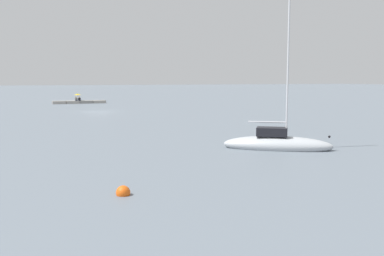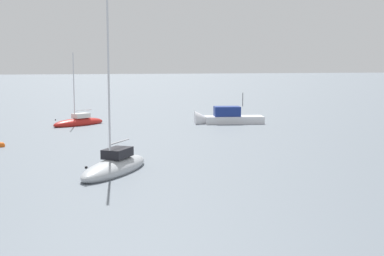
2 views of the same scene
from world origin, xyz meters
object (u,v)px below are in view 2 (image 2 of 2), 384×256
(sailboat_red_near, at_px, (79,122))
(sailboat_grey_far, at_px, (115,167))
(mooring_buoy_near, at_px, (1,146))
(motorboat_white_near, at_px, (223,119))

(sailboat_red_near, height_order, sailboat_grey_far, sailboat_grey_far)
(sailboat_grey_far, bearing_deg, sailboat_red_near, -53.32)
(mooring_buoy_near, bearing_deg, motorboat_white_near, -62.37)
(sailboat_grey_far, relative_size, motorboat_white_near, 1.37)
(sailboat_red_near, relative_size, sailboat_grey_far, 0.75)
(sailboat_red_near, distance_m, motorboat_white_near, 14.60)
(motorboat_white_near, bearing_deg, mooring_buoy_near, 126.94)
(motorboat_white_near, xyz_separation_m, mooring_buoy_near, (-10.76, 20.56, -0.32))
(sailboat_grey_far, bearing_deg, mooring_buoy_near, -23.36)
(sailboat_red_near, relative_size, mooring_buoy_near, 13.77)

